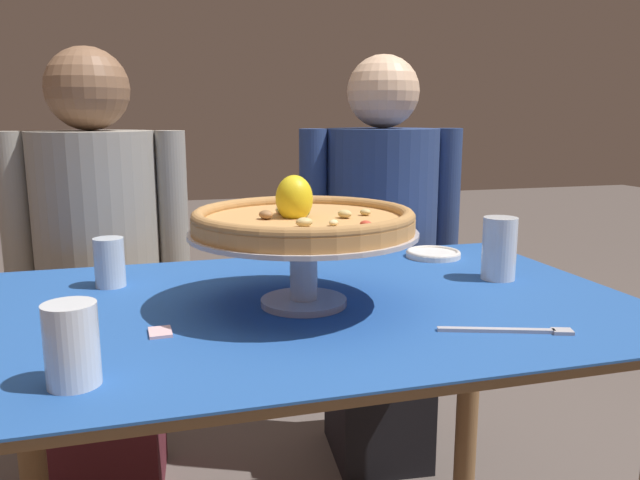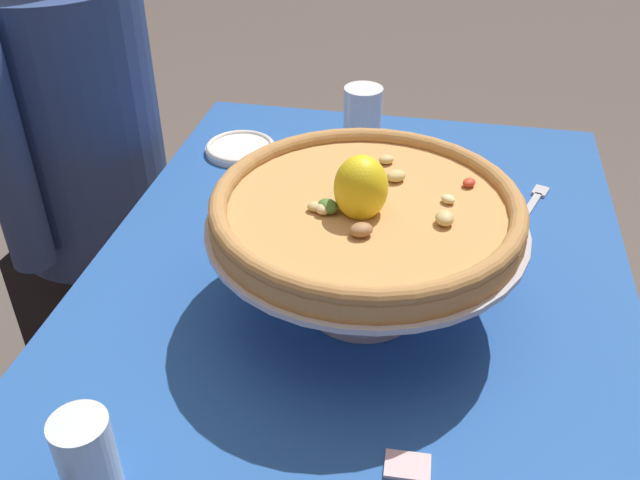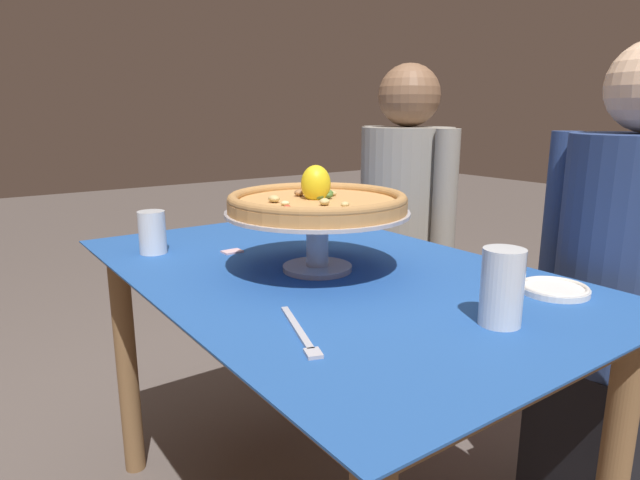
% 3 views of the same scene
% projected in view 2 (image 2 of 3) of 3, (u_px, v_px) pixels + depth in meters
% --- Properties ---
extents(dining_table, '(1.26, 0.81, 0.72)m').
position_uv_depth(dining_table, '(348.00, 360.00, 1.06)').
color(dining_table, olive).
rests_on(dining_table, ground).
extents(pizza_stand, '(0.42, 0.42, 0.14)m').
position_uv_depth(pizza_stand, '(365.00, 244.00, 0.93)').
color(pizza_stand, '#B7B7C1').
rests_on(pizza_stand, dining_table).
extents(pizza, '(0.40, 0.40, 0.10)m').
position_uv_depth(pizza, '(366.00, 209.00, 0.89)').
color(pizza, tan).
rests_on(pizza, pizza_stand).
extents(water_glass_side_right, '(0.07, 0.07, 0.13)m').
position_uv_depth(water_glass_side_right, '(362.00, 126.00, 1.33)').
color(water_glass_side_right, white).
rests_on(water_glass_side_right, dining_table).
extents(water_glass_back_left, '(0.06, 0.06, 0.10)m').
position_uv_depth(water_glass_back_left, '(88.00, 460.00, 0.72)').
color(water_glass_back_left, silver).
rests_on(water_glass_back_left, dining_table).
extents(side_plate, '(0.14, 0.14, 0.02)m').
position_uv_depth(side_plate, '(240.00, 148.00, 1.36)').
color(side_plate, white).
rests_on(side_plate, dining_table).
extents(dinner_fork, '(0.21, 0.09, 0.01)m').
position_uv_depth(dinner_fork, '(527.00, 212.00, 1.18)').
color(dinner_fork, '#B7B7C1').
rests_on(dinner_fork, dining_table).
extents(sugar_packet, '(0.04, 0.05, 0.00)m').
position_uv_depth(sugar_packet, '(408.00, 466.00, 0.76)').
color(sugar_packet, beige).
rests_on(sugar_packet, dining_table).
extents(diner_right, '(0.49, 0.36, 1.24)m').
position_uv_depth(diner_right, '(90.00, 191.00, 1.48)').
color(diner_right, black).
rests_on(diner_right, ground).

